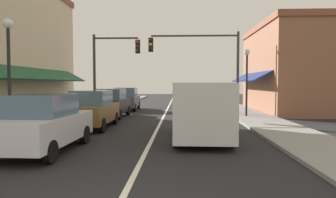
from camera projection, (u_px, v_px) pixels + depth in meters
The scene contains 14 objects.
ground_plane at pixel (165, 113), 21.48m from camera, with size 80.00×80.00×0.00m, color black.
sidewalk_left at pixel (87, 112), 21.69m from camera, with size 2.60×56.00×0.12m, color gray.
sidewalk_right at pixel (244, 113), 21.26m from camera, with size 2.60×56.00×0.12m, color gray.
lane_center_stripe at pixel (165, 113), 21.48m from camera, with size 0.14×52.00×0.01m, color silver.
storefront_right_block at pixel (289, 69), 22.95m from camera, with size 6.03×10.20×6.41m.
parked_car_nearest_left at pixel (44, 123), 9.36m from camera, with size 1.86×4.14×1.77m.
parked_car_second_left at pixel (92, 109), 14.41m from camera, with size 1.79×4.10×1.77m.
parked_car_third_left at pixel (111, 103), 18.98m from camera, with size 1.84×4.13×1.77m.
parked_car_far_left at pixel (127, 99), 24.20m from camera, with size 1.87×4.14×1.77m.
van_in_lane at pixel (201, 109), 11.62m from camera, with size 2.08×5.22×2.12m.
traffic_signal_mast_arm at pixel (205, 57), 20.02m from camera, with size 5.90×0.50×5.46m.
traffic_signal_left_corner at pixel (110, 61), 20.81m from camera, with size 3.25×0.50×5.41m.
street_lamp_left_near at pixel (9, 58), 11.18m from camera, with size 0.36×0.36×4.44m.
street_lamp_right_mid at pixel (247, 71), 18.57m from camera, with size 0.36×0.36×4.16m.
Camera 1 is at (1.05, -3.38, 2.09)m, focal length 32.91 mm.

